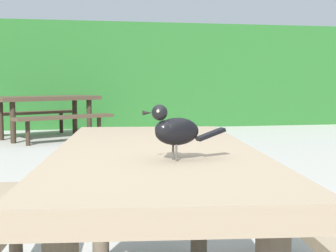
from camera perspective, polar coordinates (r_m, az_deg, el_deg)
name	(u,v)px	position (r m, az deg, el deg)	size (l,w,h in m)	color
hedge_wall	(80,76)	(11.32, -10.18, 5.76)	(28.00, 1.95, 2.24)	#235B23
picnic_table_foreground	(156,195)	(1.94, -1.43, -7.98)	(1.88, 1.91, 0.74)	#84725B
bird_grackle	(174,129)	(1.59, 0.70, -0.39)	(0.29, 0.09, 0.18)	black
picnic_table_mid_right	(46,107)	(8.78, -14.00, 2.18)	(2.30, 2.29, 0.74)	#473828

